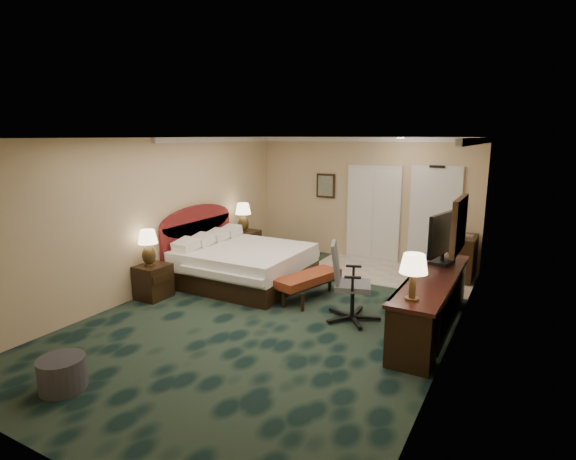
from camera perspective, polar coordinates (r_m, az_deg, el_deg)
The scene contains 25 objects.
floor at distance 7.14m, azimuth -1.06°, elevation -10.58°, with size 5.00×7.50×0.00m, color black.
ceiling at distance 6.60m, azimuth -1.15°, elevation 11.63°, with size 5.00×7.50×0.00m, color white.
wall_back at distance 10.12m, azimuth 9.55°, elevation 3.90°, with size 5.00×0.00×2.70m, color tan.
wall_front at distance 4.08m, azimuth -28.77°, elevation -9.46°, with size 5.00×0.00×2.70m, color tan.
wall_left at distance 8.26m, azimuth -16.34°, elevation 1.79°, with size 0.00×7.50×2.70m, color tan.
wall_right at distance 5.94m, azimuth 20.33°, elevation -2.31°, with size 0.00×7.50×2.70m, color tan.
crown_molding at distance 6.60m, azimuth -1.15°, elevation 11.20°, with size 5.00×7.50×0.10m, color silver, non-canonical shape.
tile_patch at distance 9.35m, azimuth 12.75°, elevation -5.34°, with size 3.20×1.70×0.01m, color beige.
headboard at distance 9.06m, azimuth -11.38°, elevation -1.28°, with size 0.12×2.00×1.40m, color #52111A, non-canonical shape.
entry_door at distance 9.75m, azimuth 18.06°, elevation 1.39°, with size 1.02×0.06×2.18m, color silver.
closet_doors at distance 10.05m, azimuth 10.76°, elevation 2.07°, with size 1.20×0.06×2.10m, color silver.
wall_art at distance 10.38m, azimuth 4.82°, elevation 5.62°, with size 0.45×0.06×0.55m, color #476852.
wall_mirror at distance 6.48m, azimuth 20.92°, elevation 0.61°, with size 0.05×0.95×0.75m, color white.
bed at distance 8.50m, azimuth -5.48°, elevation -4.49°, with size 2.15×1.99×0.68m, color white.
nightstand_near at distance 8.05m, azimuth -16.73°, elevation -6.28°, with size 0.46×0.53×0.58m, color black.
nightstand_far at distance 10.02m, azimuth -5.53°, elevation -2.00°, with size 0.53×0.61×0.66m, color black.
lamp_near at distance 7.89m, azimuth -17.31°, elevation -2.16°, with size 0.33×0.33×0.61m, color black, non-canonical shape.
lamp_far at distance 9.83m, azimuth -5.70°, elevation 1.59°, with size 0.34×0.34×0.63m, color black, non-canonical shape.
bed_bench at distance 7.70m, azimuth 2.55°, elevation -7.18°, with size 0.44×1.28×0.43m, color brown.
ottoman at distance 5.72m, azimuth -26.75°, elevation -15.96°, with size 0.50×0.50×0.36m, color #343435.
desk at distance 6.75m, azimuth 17.72°, elevation -8.89°, with size 0.60×2.78×0.80m, color black.
tv at distance 7.23m, azimuth 19.15°, elevation -1.00°, with size 0.09×1.02×0.80m, color black.
desk_lamp at distance 5.55m, azimuth 15.60°, elevation -5.75°, with size 0.33×0.33×0.58m, color black, non-canonical shape.
desk_chair at distance 6.79m, azimuth 8.25°, elevation -6.56°, with size 0.69×0.65×1.19m, color #515156, non-canonical shape.
minibar at distance 9.27m, azimuth 21.29°, elevation -3.32°, with size 0.45×0.81×0.85m, color black.
Camera 1 is at (3.29, -5.72, 2.73)m, focal length 28.00 mm.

